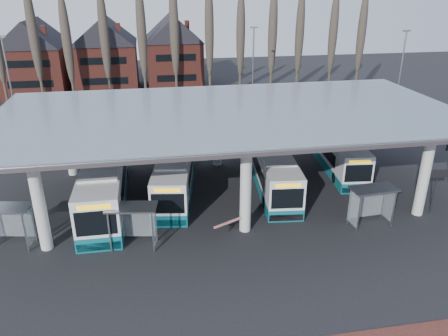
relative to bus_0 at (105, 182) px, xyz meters
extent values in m
plane|color=black|center=(8.89, -7.85, -1.64)|extent=(140.00, 140.00, 0.00)
cylinder|color=silver|center=(-3.11, -5.35, 1.36)|extent=(0.70, 0.70, 6.00)
cylinder|color=silver|center=(-3.11, 5.65, 1.36)|extent=(0.70, 0.70, 6.00)
cylinder|color=silver|center=(8.89, -5.35, 1.36)|extent=(0.70, 0.70, 6.00)
cylinder|color=silver|center=(8.89, 5.65, 1.36)|extent=(0.70, 0.70, 6.00)
cylinder|color=silver|center=(20.89, -5.35, 1.36)|extent=(0.70, 0.70, 6.00)
cylinder|color=silver|center=(20.89, 5.65, 1.36)|extent=(0.70, 0.70, 6.00)
cube|color=gray|center=(8.89, 0.15, 4.61)|extent=(32.00, 16.00, 0.12)
cube|color=silver|center=(8.89, 0.15, 4.68)|extent=(31.50, 15.50, 0.04)
cone|color=#473D33|center=(-9.11, 25.15, 5.61)|extent=(0.36, 0.36, 14.50)
ellipsoid|color=#473D33|center=(-9.11, 25.15, 7.35)|extent=(1.10, 1.10, 11.02)
cone|color=#473D33|center=(-5.11, 25.15, 5.61)|extent=(0.36, 0.36, 14.50)
ellipsoid|color=#473D33|center=(-5.11, 25.15, 7.35)|extent=(1.10, 1.10, 11.02)
cone|color=#473D33|center=(-1.11, 25.15, 5.61)|extent=(0.36, 0.36, 14.50)
ellipsoid|color=#473D33|center=(-1.11, 25.15, 7.35)|extent=(1.10, 1.10, 11.02)
cone|color=#473D33|center=(2.89, 25.15, 5.61)|extent=(0.36, 0.36, 14.50)
ellipsoid|color=#473D33|center=(2.89, 25.15, 7.35)|extent=(1.10, 1.10, 11.02)
cone|color=#473D33|center=(6.89, 25.15, 5.61)|extent=(0.36, 0.36, 14.50)
ellipsoid|color=#473D33|center=(6.89, 25.15, 7.35)|extent=(1.10, 1.10, 11.02)
cone|color=#473D33|center=(10.89, 25.15, 5.61)|extent=(0.36, 0.36, 14.50)
ellipsoid|color=#473D33|center=(10.89, 25.15, 7.35)|extent=(1.10, 1.10, 11.02)
cone|color=#473D33|center=(14.89, 25.15, 5.61)|extent=(0.36, 0.36, 14.50)
ellipsoid|color=#473D33|center=(14.89, 25.15, 7.35)|extent=(1.10, 1.10, 11.02)
cone|color=#473D33|center=(18.89, 25.15, 5.61)|extent=(0.36, 0.36, 14.50)
ellipsoid|color=#473D33|center=(18.89, 25.15, 7.35)|extent=(1.10, 1.10, 11.02)
cone|color=#473D33|center=(22.89, 25.15, 5.61)|extent=(0.36, 0.36, 14.50)
ellipsoid|color=#473D33|center=(22.89, 25.15, 7.35)|extent=(1.10, 1.10, 11.02)
cone|color=#473D33|center=(26.89, 25.15, 5.61)|extent=(0.36, 0.36, 14.50)
ellipsoid|color=#473D33|center=(26.89, 25.15, 7.35)|extent=(1.10, 1.10, 11.02)
cone|color=#473D33|center=(30.89, 25.15, 5.61)|extent=(0.36, 0.36, 14.50)
ellipsoid|color=#473D33|center=(30.89, 25.15, 7.35)|extent=(1.10, 1.10, 11.02)
cube|color=maroon|center=(-11.61, 36.15, 1.86)|extent=(8.00, 10.00, 7.00)
pyramid|color=black|center=(-11.61, 36.15, 8.86)|extent=(8.30, 10.30, 3.50)
cube|color=maroon|center=(-2.11, 36.15, 1.86)|extent=(8.00, 10.00, 7.00)
pyramid|color=black|center=(-2.11, 36.15, 8.86)|extent=(8.30, 10.30, 3.50)
cube|color=maroon|center=(7.39, 36.15, 1.86)|extent=(8.00, 10.00, 7.00)
pyramid|color=black|center=(7.39, 36.15, 8.86)|extent=(8.30, 10.30, 3.50)
cylinder|color=slate|center=(-9.11, 14.15, 3.36)|extent=(0.16, 0.16, 10.00)
cube|color=slate|center=(-9.11, 14.15, 8.46)|extent=(0.80, 0.15, 0.15)
cylinder|color=slate|center=(14.89, 18.15, 3.36)|extent=(0.16, 0.16, 10.00)
cube|color=slate|center=(14.89, 18.15, 8.46)|extent=(0.80, 0.15, 0.15)
cylinder|color=slate|center=(28.89, 12.15, 3.36)|extent=(0.16, 0.16, 10.00)
cube|color=slate|center=(28.89, 12.15, 8.46)|extent=(0.80, 0.15, 0.15)
cube|color=silver|center=(0.00, -0.08, 0.23)|extent=(2.70, 12.48, 2.91)
cube|color=#0D5C68|center=(0.00, -0.08, -1.17)|extent=(2.72, 12.50, 0.94)
cube|color=silver|center=(0.00, -0.08, 1.74)|extent=(2.42, 7.49, 0.19)
cube|color=black|center=(0.00, 0.44, 0.34)|extent=(2.73, 8.99, 1.14)
cube|color=black|center=(-0.03, -6.30, 0.29)|extent=(2.33, 0.07, 1.56)
cube|color=black|center=(0.03, 6.13, 0.34)|extent=(2.25, 0.07, 1.25)
cube|color=yellow|center=(-0.03, -6.30, 1.33)|extent=(1.86, 0.06, 0.31)
cube|color=black|center=(-0.03, -6.29, -1.27)|extent=(2.52, 0.09, 0.52)
cylinder|color=black|center=(-1.22, -4.03, -1.14)|extent=(0.30, 1.00, 1.00)
cylinder|color=black|center=(1.18, -4.04, -1.14)|extent=(0.30, 1.00, 1.00)
cylinder|color=black|center=(-1.19, 3.56, -1.14)|extent=(0.30, 1.00, 1.00)
cylinder|color=black|center=(1.21, 3.55, -1.14)|extent=(0.30, 1.00, 1.00)
cube|color=silver|center=(5.01, 1.27, 0.04)|extent=(4.07, 11.39, 2.60)
cube|color=#0D5C68|center=(5.01, 1.27, -1.22)|extent=(4.09, 11.41, 0.84)
cube|color=silver|center=(5.01, 1.27, 1.39)|extent=(3.14, 6.94, 0.17)
cube|color=black|center=(5.08, 1.73, 0.13)|extent=(3.62, 8.31, 1.02)
cube|color=black|center=(4.15, -4.23, 0.08)|extent=(2.07, 0.38, 1.39)
cube|color=black|center=(5.87, 6.76, 0.13)|extent=(2.00, 0.37, 1.12)
cube|color=yellow|center=(4.15, -4.23, 1.01)|extent=(1.65, 0.30, 0.28)
cube|color=black|center=(4.15, -4.22, -1.31)|extent=(2.24, 0.42, 0.46)
cylinder|color=black|center=(3.40, -2.06, -1.19)|extent=(0.40, 0.92, 0.89)
cylinder|color=black|center=(5.52, -2.39, -1.19)|extent=(0.40, 0.92, 0.89)
cylinder|color=black|center=(4.45, 4.65, -1.19)|extent=(0.40, 0.92, 0.89)
cylinder|color=black|center=(6.57, 4.32, -1.19)|extent=(0.40, 0.92, 0.89)
cube|color=silver|center=(12.34, 0.67, 0.04)|extent=(3.52, 11.37, 2.61)
cube|color=#0D5C68|center=(12.34, 0.67, -1.22)|extent=(3.54, 11.39, 0.84)
cube|color=silver|center=(12.34, 0.67, 1.39)|extent=(2.82, 6.90, 0.17)
cube|color=black|center=(12.38, 1.13, 0.13)|extent=(3.23, 8.26, 1.03)
cube|color=black|center=(11.76, -4.88, 0.09)|extent=(2.09, 0.27, 1.40)
cube|color=black|center=(12.91, 6.21, 0.13)|extent=(2.02, 0.26, 1.12)
cube|color=yellow|center=(11.76, -4.88, 1.02)|extent=(1.66, 0.22, 0.28)
cube|color=black|center=(11.76, -4.87, -1.31)|extent=(2.25, 0.31, 0.47)
cylinder|color=black|center=(10.90, -2.74, -1.19)|extent=(0.35, 0.92, 0.89)
cylinder|color=black|center=(13.04, -2.97, -1.19)|extent=(0.35, 0.92, 0.89)
cylinder|color=black|center=(11.60, 4.02, -1.19)|extent=(0.35, 0.92, 0.89)
cylinder|color=black|center=(13.74, 3.80, -1.19)|extent=(0.35, 0.92, 0.89)
cube|color=silver|center=(18.75, 3.58, -0.02)|extent=(3.47, 10.99, 2.52)
cube|color=#0D5C68|center=(18.75, 3.58, -1.23)|extent=(3.49, 11.01, 0.81)
cube|color=silver|center=(18.75, 3.58, 1.29)|extent=(2.77, 6.67, 0.16)
cube|color=black|center=(18.80, 4.03, 0.07)|extent=(3.18, 7.99, 0.99)
cube|color=black|center=(18.16, -1.77, 0.03)|extent=(2.01, 0.28, 1.35)
cube|color=black|center=(19.34, 8.93, 0.07)|extent=(1.95, 0.27, 1.08)
cube|color=yellow|center=(18.16, -1.77, 0.93)|extent=(1.60, 0.22, 0.27)
cube|color=black|center=(18.16, -1.76, -1.32)|extent=(2.18, 0.31, 0.45)
cylinder|color=black|center=(17.34, 0.30, -1.20)|extent=(0.35, 0.89, 0.86)
cylinder|color=black|center=(19.41, 0.07, -1.20)|extent=(0.35, 0.89, 0.86)
cylinder|color=black|center=(18.06, 6.83, -1.20)|extent=(0.35, 0.89, 0.86)
cylinder|color=black|center=(20.13, 6.60, -1.20)|extent=(0.35, 0.89, 0.86)
cube|color=gray|center=(-4.11, -5.53, -0.37)|extent=(0.09, 0.09, 2.53)
cube|color=gray|center=(-3.91, -4.43, -0.37)|extent=(0.09, 0.09, 2.53)
cube|color=gray|center=(-5.21, -4.76, 0.95)|extent=(3.05, 1.92, 0.10)
cube|color=silver|center=(-5.09, -4.16, -0.32)|extent=(2.40, 0.49, 2.02)
cube|color=silver|center=(-3.96, -4.99, -0.32)|extent=(0.25, 1.10, 2.02)
cube|color=gray|center=(0.68, -6.41, -0.34)|extent=(0.09, 0.09, 2.58)
cube|color=gray|center=(3.13, -6.80, -0.34)|extent=(0.09, 0.09, 2.58)
cube|color=gray|center=(0.86, -5.29, -0.34)|extent=(0.09, 0.09, 2.58)
cube|color=gray|center=(3.31, -5.68, -0.34)|extent=(0.09, 0.09, 2.58)
cube|color=gray|center=(1.99, -6.05, 1.00)|extent=(3.08, 1.89, 0.10)
cube|color=silver|center=(2.09, -5.43, -0.29)|extent=(2.45, 0.43, 2.07)
cube|color=silver|center=(0.72, -5.84, -0.29)|extent=(0.22, 1.13, 2.07)
cube|color=silver|center=(3.27, -6.25, -0.29)|extent=(0.22, 1.13, 2.07)
cube|color=gray|center=(15.75, -6.86, -0.35)|extent=(0.09, 0.09, 2.57)
cube|color=gray|center=(18.21, -6.66, -0.35)|extent=(0.09, 0.09, 2.57)
cube|color=gray|center=(15.66, -5.73, -0.35)|extent=(0.09, 0.09, 2.57)
cube|color=gray|center=(18.12, -5.53, -0.35)|extent=(0.09, 0.09, 2.57)
cube|color=gray|center=(16.94, -6.19, 0.99)|extent=(2.99, 1.67, 0.10)
cube|color=silver|center=(16.89, -5.58, -0.30)|extent=(2.47, 0.24, 2.06)
cube|color=silver|center=(15.65, -6.30, -0.30)|extent=(0.13, 1.13, 2.06)
cube|color=silver|center=(18.22, -6.09, -0.30)|extent=(0.13, 1.13, 2.06)
cylinder|color=black|center=(21.91, -5.28, -0.11)|extent=(0.10, 0.10, 3.06)
cube|color=black|center=(21.91, -5.28, 1.23)|extent=(2.11, 0.23, 0.53)
cube|color=black|center=(7.80, -5.40, -1.05)|extent=(0.09, 0.09, 1.18)
cube|color=red|center=(7.80, -5.94, -0.62)|extent=(2.16, 1.14, 0.11)
camera|label=1|loc=(3.42, -28.77, 12.92)|focal=35.00mm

